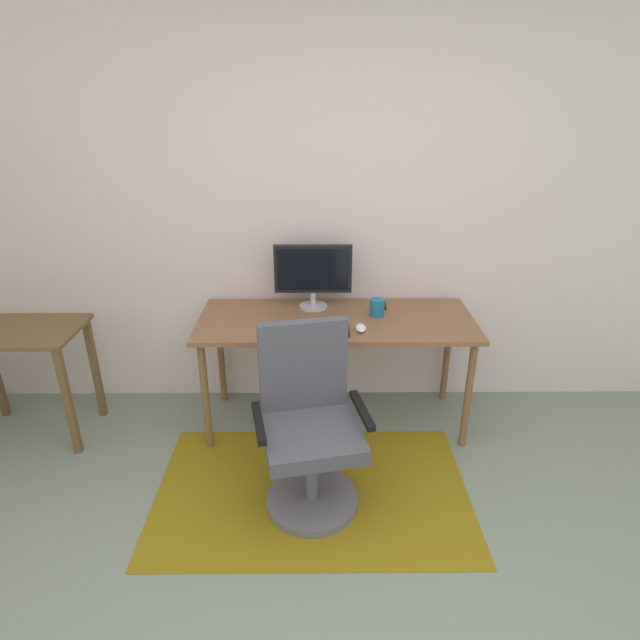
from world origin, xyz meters
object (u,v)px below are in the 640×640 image
at_px(monitor, 313,272).
at_px(computer_mouse, 361,328).
at_px(coffee_cup, 377,307).
at_px(office_chair, 309,433).
at_px(side_table, 20,350).
at_px(cell_phone, 380,305).
at_px(keyboard, 312,331).
at_px(desk, 336,329).

xyz_separation_m(monitor, computer_mouse, (0.27, -0.36, -0.22)).
bearing_deg(coffee_cup, computer_mouse, -117.42).
height_order(computer_mouse, office_chair, office_chair).
bearing_deg(side_table, office_chair, -18.77).
bearing_deg(cell_phone, monitor, -174.42).
bearing_deg(coffee_cup, office_chair, -118.58).
height_order(cell_phone, side_table, cell_phone).
bearing_deg(side_table, keyboard, -2.92).
bearing_deg(computer_mouse, desk, 127.33).
bearing_deg(keyboard, cell_phone, 43.27).
xyz_separation_m(monitor, keyboard, (-0.01, -0.39, -0.23)).
height_order(monitor, computer_mouse, monitor).
height_order(keyboard, side_table, keyboard).
relative_size(coffee_cup, office_chair, 0.11).
height_order(desk, keyboard, keyboard).
bearing_deg(cell_phone, desk, -141.92).
bearing_deg(office_chair, coffee_cup, 49.74).
distance_m(computer_mouse, coffee_cup, 0.25).
distance_m(desk, side_table, 1.89).
bearing_deg(keyboard, monitor, 89.20).
relative_size(monitor, keyboard, 1.12).
relative_size(desk, office_chair, 1.72).
bearing_deg(coffee_cup, monitor, 160.47).
height_order(desk, side_table, desk).
distance_m(keyboard, computer_mouse, 0.28).
relative_size(computer_mouse, coffee_cup, 0.99).
bearing_deg(office_chair, monitor, 77.18).
relative_size(office_chair, side_table, 1.32).
xyz_separation_m(monitor, side_table, (-1.74, -0.30, -0.38)).
xyz_separation_m(computer_mouse, cell_phone, (0.16, 0.38, -0.01)).
bearing_deg(coffee_cup, keyboard, -147.67).
bearing_deg(cell_phone, office_chair, -113.72).
relative_size(cell_phone, side_table, 0.19).
bearing_deg(computer_mouse, cell_phone, 67.74).
xyz_separation_m(office_chair, side_table, (-1.73, 0.59, 0.18)).
xyz_separation_m(desk, coffee_cup, (0.25, 0.05, 0.12)).
bearing_deg(computer_mouse, coffee_cup, 62.58).
bearing_deg(coffee_cup, cell_phone, 75.53).
xyz_separation_m(desk, computer_mouse, (0.13, -0.18, 0.08)).
bearing_deg(keyboard, computer_mouse, 5.63).
xyz_separation_m(monitor, cell_phone, (0.43, 0.02, -0.23)).
bearing_deg(office_chair, keyboard, 76.92).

